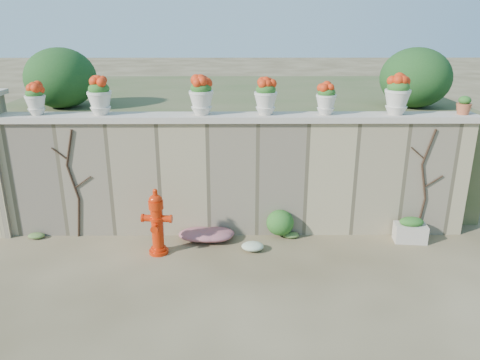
{
  "coord_description": "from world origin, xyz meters",
  "views": [
    {
      "loc": [
        0.07,
        -5.82,
        3.61
      ],
      "look_at": [
        0.12,
        1.4,
        1.1
      ],
      "focal_mm": 35.0,
      "sensor_mm": 36.0,
      "label": 1
    }
  ],
  "objects_px": {
    "urn_pot_0": "(35,99)",
    "terracotta_pot": "(464,106)",
    "planter_box": "(410,230)",
    "fire_hydrant": "(157,222)"
  },
  "relations": [
    {
      "from": "terracotta_pot",
      "to": "urn_pot_0",
      "type": "bearing_deg",
      "value": 180.0
    },
    {
      "from": "fire_hydrant",
      "to": "urn_pot_0",
      "type": "bearing_deg",
      "value": 162.31
    },
    {
      "from": "planter_box",
      "to": "terracotta_pot",
      "type": "xyz_separation_m",
      "value": [
        0.79,
        0.44,
        2.03
      ]
    },
    {
      "from": "urn_pot_0",
      "to": "planter_box",
      "type": "bearing_deg",
      "value": -4.06
    },
    {
      "from": "urn_pot_0",
      "to": "terracotta_pot",
      "type": "distance_m",
      "value": 7.01
    },
    {
      "from": "planter_box",
      "to": "urn_pot_0",
      "type": "distance_m",
      "value": 6.6
    },
    {
      "from": "urn_pot_0",
      "to": "fire_hydrant",
      "type": "bearing_deg",
      "value": -22.81
    },
    {
      "from": "fire_hydrant",
      "to": "planter_box",
      "type": "relative_size",
      "value": 1.99
    },
    {
      "from": "planter_box",
      "to": "urn_pot_0",
      "type": "xyz_separation_m",
      "value": [
        -6.22,
        0.44,
        2.15
      ]
    },
    {
      "from": "planter_box",
      "to": "urn_pot_0",
      "type": "height_order",
      "value": "urn_pot_0"
    }
  ]
}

